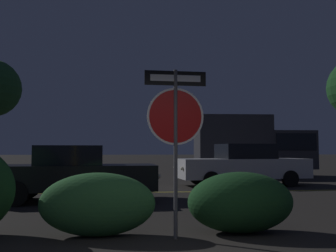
{
  "coord_description": "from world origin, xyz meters",
  "views": [
    {
      "loc": [
        -0.47,
        -3.51,
        1.3
      ],
      "look_at": [
        0.58,
        6.14,
        1.95
      ],
      "focal_mm": 40.0,
      "sensor_mm": 36.0,
      "label": 1
    }
  ],
  "objects": [
    {
      "name": "delivery_truck",
      "position": [
        5.95,
        15.16,
        1.62
      ],
      "size": [
        5.97,
        2.69,
        3.09
      ],
      "rotation": [
        0.0,
        0.0,
        -1.61
      ],
      "color": "#2D2D33",
      "rests_on": "ground_plane"
    },
    {
      "name": "hedge_bush_2",
      "position": [
        -0.91,
        2.37,
        0.48
      ],
      "size": [
        1.77,
        0.73,
        0.97
      ],
      "primitive_type": "ellipsoid",
      "color": "#2D6633",
      "rests_on": "ground_plane"
    },
    {
      "name": "stop_sign",
      "position": [
        0.25,
        2.06,
        1.8
      ],
      "size": [
        0.94,
        0.07,
        2.53
      ],
      "rotation": [
        0.0,
        0.0,
        0.04
      ],
      "color": "#4C4C51",
      "rests_on": "ground_plane"
    },
    {
      "name": "passing_car_2",
      "position": [
        -1.85,
        6.52,
        0.72
      ],
      "size": [
        4.34,
        1.95,
        1.44
      ],
      "rotation": [
        0.0,
        0.0,
        -1.52
      ],
      "color": "black",
      "rests_on": "ground_plane"
    },
    {
      "name": "passing_car_3",
      "position": [
        3.86,
        10.27,
        0.77
      ],
      "size": [
        5.06,
        2.26,
        1.57
      ],
      "rotation": [
        0.0,
        0.0,
        1.67
      ],
      "color": "silver",
      "rests_on": "ground_plane"
    },
    {
      "name": "road_center_stripe",
      "position": [
        0.0,
        8.38,
        0.0
      ],
      "size": [
        39.86,
        0.12,
        0.01
      ],
      "primitive_type": "cube",
      "color": "gold",
      "rests_on": "ground_plane"
    },
    {
      "name": "hedge_bush_3",
      "position": [
        1.34,
        2.38,
        0.48
      ],
      "size": [
        1.71,
        0.99,
        0.97
      ],
      "primitive_type": "ellipsoid",
      "color": "#19421E",
      "rests_on": "ground_plane"
    }
  ]
}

